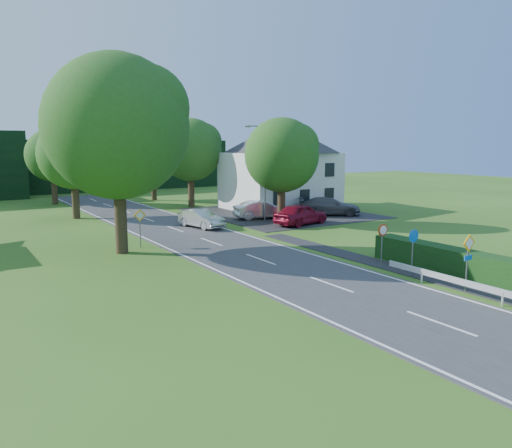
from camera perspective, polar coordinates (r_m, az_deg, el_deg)
road at (r=29.78m, az=-1.58°, el=-3.35°), size 7.00×80.00×0.04m
parking_pad at (r=46.98m, az=2.86°, el=1.24°), size 14.00×16.00×0.04m
line_edge_left at (r=28.29m, az=-7.26°, el=-4.04°), size 0.12×80.00×0.01m
line_edge_right at (r=31.53m, az=3.50°, el=-2.62°), size 0.12×80.00×0.01m
line_centre at (r=29.78m, az=-1.58°, el=-3.30°), size 0.12×80.00×0.01m
tree_main at (r=30.32m, az=-15.50°, el=7.60°), size 9.40×9.40×11.64m
tree_left_far at (r=46.11m, az=-20.10°, el=5.89°), size 7.00×7.00×8.58m
tree_right_far at (r=51.87m, az=-7.48°, el=6.94°), size 7.40×7.40×9.09m
tree_left_back at (r=57.97m, az=-22.19°, el=6.07°), size 6.60×6.60×8.07m
tree_right_back at (r=58.88m, az=-11.66°, el=6.34°), size 6.20×6.20×7.56m
tree_right_mid at (r=40.49m, az=2.95°, el=6.05°), size 7.00×7.00×8.58m
treeline_right at (r=74.64m, az=-14.62°, el=6.57°), size 30.00×5.00×7.00m
house_white at (r=50.18m, az=2.79°, el=6.78°), size 10.60×8.40×8.60m
streetlight at (r=41.89m, az=0.86°, el=6.40°), size 2.03×0.18×8.00m
sign_priority_right at (r=23.62m, az=23.09°, el=-2.98°), size 0.78×0.09×2.59m
sign_roundabout at (r=25.41m, az=17.51°, el=-2.14°), size 0.64×0.08×2.37m
sign_speed_limit at (r=26.69m, az=14.26°, el=-1.26°), size 0.64×0.11×2.37m
sign_priority_left at (r=32.06m, az=-13.14°, el=0.40°), size 0.78×0.09×2.44m
moving_car at (r=38.86m, az=-6.29°, el=0.63°), size 2.36×4.53×1.42m
motorcycle at (r=40.48m, az=-7.70°, el=0.70°), size 0.95×2.12×1.07m
parked_car_red at (r=40.22m, az=5.14°, el=1.14°), size 5.30×3.05×1.70m
parked_car_silver_a at (r=43.29m, az=0.63°, el=1.66°), size 5.04×2.72×1.58m
parked_car_grey at (r=45.98m, az=8.40°, el=2.03°), size 5.86×5.04×1.62m
parasol at (r=48.48m, az=1.46°, el=2.52°), size 1.92×1.96×1.68m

